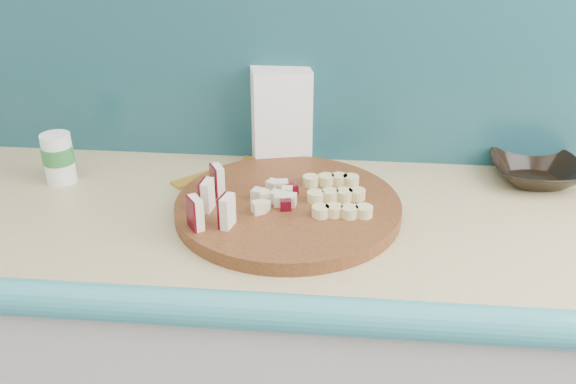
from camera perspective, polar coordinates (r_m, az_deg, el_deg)
The scene contains 9 objects.
backsplash at distance 1.44m, azimuth -7.25°, elevation 12.64°, with size 2.20×0.02×0.50m, color teal.
cutting_board at distance 1.24m, azimuth -0.00°, elevation -1.39°, with size 0.43×0.43×0.03m, color #44220E.
apple_wedges at distance 1.18m, azimuth -6.82°, elevation -0.66°, with size 0.08×0.17×0.06m.
apple_chunks at distance 1.22m, azimuth -1.28°, elevation -0.41°, with size 0.07×0.07×0.02m.
banana_slices at distance 1.24m, azimuth 4.32°, elevation -0.26°, with size 0.13×0.17×0.02m.
brown_bowl at distance 1.46m, azimuth 21.16°, elevation 1.73°, with size 0.19×0.19×0.05m, color black.
flour_bag at distance 1.43m, azimuth -0.62°, elevation 6.79°, with size 0.13×0.09×0.22m, color white.
canister at distance 1.43m, azimuth -19.74°, elevation 2.94°, with size 0.07×0.07×0.11m.
banana_peel at distance 1.39m, azimuth -4.59°, elevation 1.45°, with size 0.23×0.20×0.01m.
Camera 1 is at (0.41, 0.43, 1.51)m, focal length 40.00 mm.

